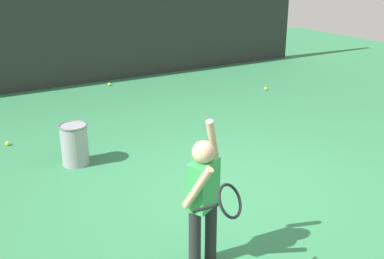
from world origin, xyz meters
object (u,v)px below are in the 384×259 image
(tennis_ball_0, at_px, (266,89))
(ball_hopper, at_px, (75,144))
(tennis_ball_1, at_px, (7,144))
(tennis_player, at_px, (204,193))
(tennis_ball_2, at_px, (109,84))

(tennis_ball_0, bearing_deg, ball_hopper, -160.01)
(ball_hopper, bearing_deg, tennis_ball_1, 121.27)
(tennis_player, distance_m, ball_hopper, 2.81)
(ball_hopper, relative_size, tennis_ball_1, 8.52)
(tennis_player, xyz_separation_m, tennis_ball_2, (1.48, 6.38, -0.69))
(tennis_player, relative_size, ball_hopper, 2.40)
(tennis_ball_0, bearing_deg, tennis_ball_1, -174.43)
(ball_hopper, height_order, tennis_ball_2, ball_hopper)
(tennis_player, xyz_separation_m, ball_hopper, (-0.36, 2.75, -0.44))
(tennis_ball_0, relative_size, tennis_ball_1, 1.00)
(tennis_ball_0, xyz_separation_m, tennis_ball_2, (-2.71, 1.98, 0.00))
(tennis_ball_2, bearing_deg, tennis_ball_0, -36.16)
(ball_hopper, xyz_separation_m, tennis_ball_1, (-0.69, 1.14, -0.26))
(tennis_ball_0, height_order, tennis_ball_2, same)
(tennis_player, relative_size, tennis_ball_2, 20.46)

